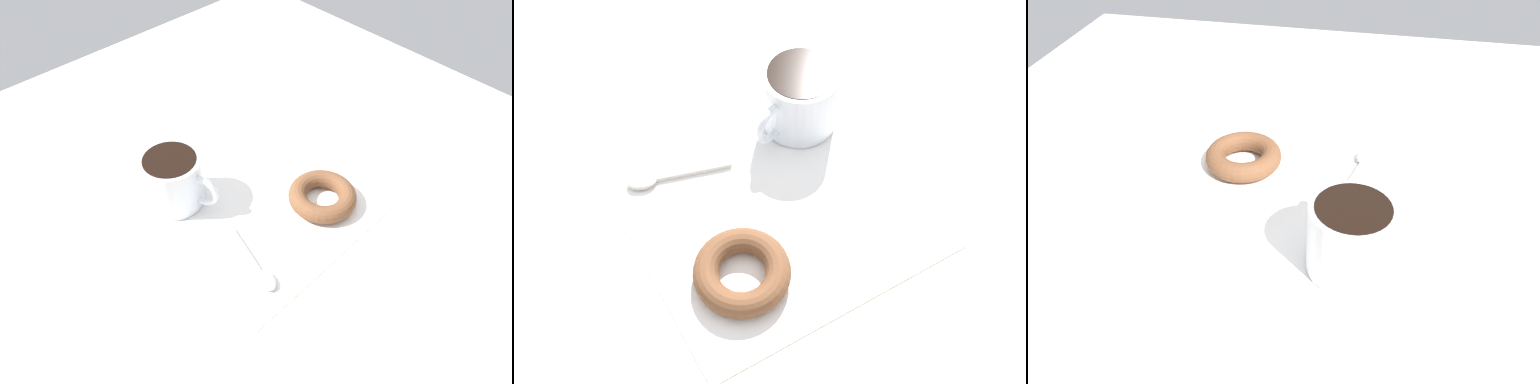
# 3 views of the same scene
# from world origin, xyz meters

# --- Properties ---
(ground_plane) EXTENTS (1.20, 1.20, 0.02)m
(ground_plane) POSITION_xyz_m (0.00, 0.00, -0.01)
(ground_plane) COLOR beige
(napkin) EXTENTS (0.34, 0.34, 0.00)m
(napkin) POSITION_xyz_m (0.03, 0.02, 0.00)
(napkin) COLOR white
(napkin) RESTS_ON ground_plane
(coffee_cup) EXTENTS (0.09, 0.12, 0.09)m
(coffee_cup) POSITION_xyz_m (-0.06, 0.11, 0.05)
(coffee_cup) COLOR silver
(coffee_cup) RESTS_ON napkin
(donut) EXTENTS (0.11, 0.11, 0.03)m
(donut) POSITION_xyz_m (0.10, -0.06, 0.02)
(donut) COLOR brown
(donut) RESTS_ON napkin
(spoon) EXTENTS (0.05, 0.13, 0.01)m
(spoon) POSITION_xyz_m (-0.06, -0.09, 0.01)
(spoon) COLOR #B7B2A8
(spoon) RESTS_ON napkin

